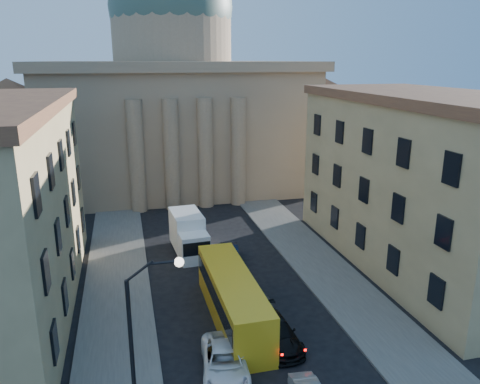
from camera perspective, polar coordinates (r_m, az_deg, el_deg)
The scene contains 11 objects.
sidewalk_left at distance 33.74m, azimuth -14.77°, elevation -15.24°, with size 5.00×60.00×0.15m, color #53524C.
sidewalk_right at distance 37.18m, azimuth 13.03°, elevation -12.03°, with size 5.00×60.00×0.15m, color #53524C.
church at distance 67.11m, azimuth -7.94°, elevation 11.13°, with size 68.02×28.76×36.60m.
building_right at distance 42.09m, azimuth 21.58°, elevation 1.28°, with size 11.60×26.60×14.70m.
street_lamp at distance 22.46m, azimuth -11.79°, elevation -16.54°, with size 2.62×0.44×8.83m.
car_left_mid at distance 28.08m, azimuth -1.87°, elevation -19.96°, with size 2.55×5.54×1.54m, color white.
car_right_mid at distance 30.62m, azimuth 4.35°, elevation -16.62°, with size 2.21×5.43×1.58m, color black.
car_right_far at distance 33.26m, azimuth 3.05°, elevation -14.04°, with size 1.51×3.76×1.28m, color #49484D.
car_right_distant at distance 41.75m, azimuth -1.22°, elevation -7.47°, with size 1.45×4.15×1.37m, color black.
city_bus at distance 32.35m, azimuth -0.92°, elevation -12.66°, with size 2.82×11.68×3.28m.
box_truck at distance 43.36m, azimuth -6.26°, elevation -5.23°, with size 2.98×6.65×3.57m.
Camera 1 is at (-7.17, -11.05, 17.18)m, focal length 35.00 mm.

